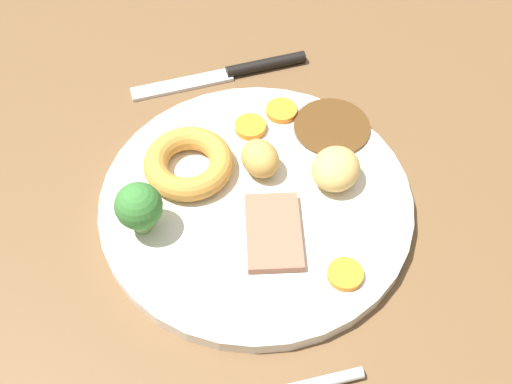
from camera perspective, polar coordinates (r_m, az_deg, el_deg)
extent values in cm
cube|color=brown|center=(62.66, 1.69, 0.31)|extent=(120.00, 84.00, 3.60)
cylinder|color=silver|center=(58.53, 0.00, -0.99)|extent=(27.48, 27.48, 1.40)
cylinder|color=#563819|center=(63.49, 6.53, 5.58)|extent=(7.27, 7.27, 0.30)
cube|color=#9E664C|center=(55.55, 1.51, -3.45)|extent=(8.06, 5.56, 0.80)
torus|color=#C68938|center=(59.32, -5.82, 2.47)|extent=(8.05, 8.05, 2.15)
ellipsoid|color=#D8B260|center=(58.34, 6.86, 1.99)|extent=(6.24, 6.17, 3.23)
ellipsoid|color=tan|center=(58.65, 0.37, 2.85)|extent=(4.77, 4.37, 3.19)
cylinder|color=orange|center=(62.83, -0.49, 5.61)|extent=(2.97, 2.97, 0.68)
cylinder|color=orange|center=(64.35, 2.20, 6.99)|extent=(3.02, 3.02, 0.60)
cylinder|color=orange|center=(54.03, 7.67, -7.02)|extent=(2.92, 2.92, 0.60)
cylinder|color=#8CB766|center=(56.34, -9.73, -2.52)|extent=(1.47, 1.47, 1.76)
sphere|color=#387A33|center=(54.50, -10.05, -1.19)|extent=(3.96, 3.96, 3.96)
cylinder|color=black|center=(70.56, 0.86, 10.91)|extent=(2.09, 8.58, 1.20)
cube|color=silver|center=(69.36, -6.35, 9.16)|extent=(2.80, 10.62, 0.40)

